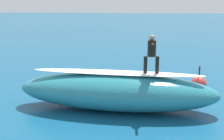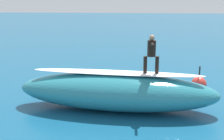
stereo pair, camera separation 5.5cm
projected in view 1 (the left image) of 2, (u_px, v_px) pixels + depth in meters
ground_plane at (116, 91)px, 14.40m from camera, size 120.00×120.00×0.00m
wave_crest at (117, 92)px, 11.99m from camera, size 7.99×2.88×1.44m
wave_foam_lip at (117, 73)px, 11.81m from camera, size 6.70×1.35×0.08m
surfboard_riding at (151, 74)px, 11.60m from camera, size 1.84×0.55×0.07m
surfer_riding at (152, 51)px, 11.39m from camera, size 0.58×1.38×1.46m
surfboard_paddling at (83, 82)px, 15.77m from camera, size 1.17×2.38×0.08m
surfer_paddling at (84, 79)px, 15.61m from camera, size 0.72×1.65×0.30m
buoy_marker at (199, 84)px, 14.25m from camera, size 0.71×0.71×1.21m
foam_patch_near at (89, 83)px, 15.57m from camera, size 0.84×0.66×0.11m
foam_patch_mid at (164, 76)px, 16.79m from camera, size 0.77×0.78×0.10m
foam_patch_far at (40, 94)px, 13.81m from camera, size 1.11×0.92×0.13m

